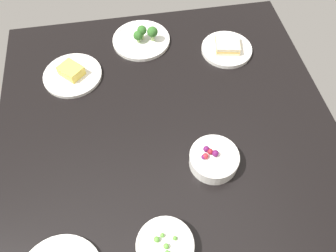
% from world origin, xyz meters
% --- Properties ---
extents(dining_table, '(1.20, 1.13, 0.04)m').
position_xyz_m(dining_table, '(0.00, 0.00, 0.02)').
color(dining_table, black).
rests_on(dining_table, ground).
extents(plate_cheese, '(0.22, 0.22, 0.05)m').
position_xyz_m(plate_cheese, '(0.29, 0.31, 0.05)').
color(plate_cheese, white).
rests_on(plate_cheese, dining_table).
extents(plate_sandwich, '(0.20, 0.20, 0.05)m').
position_xyz_m(plate_sandwich, '(0.33, -0.29, 0.06)').
color(plate_sandwich, white).
rests_on(plate_sandwich, dining_table).
extents(bowl_peas, '(0.16, 0.16, 0.05)m').
position_xyz_m(bowl_peas, '(-0.38, 0.07, 0.06)').
color(bowl_peas, white).
rests_on(bowl_peas, dining_table).
extents(bowl_berries, '(0.15, 0.15, 0.07)m').
position_xyz_m(bowl_berries, '(-0.15, -0.12, 0.07)').
color(bowl_berries, white).
rests_on(bowl_berries, dining_table).
extents(plate_broccoli, '(0.23, 0.23, 0.08)m').
position_xyz_m(plate_broccoli, '(0.44, 0.03, 0.06)').
color(plate_broccoli, white).
rests_on(plate_broccoli, dining_table).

